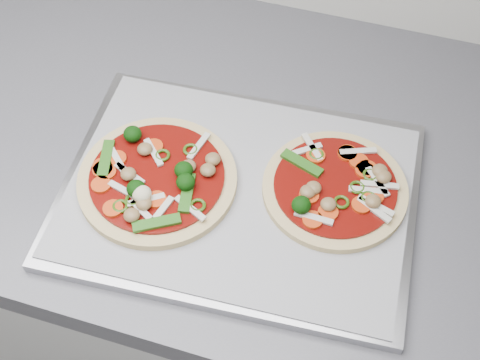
% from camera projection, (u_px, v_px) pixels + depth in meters
% --- Properties ---
extents(base_cabinet, '(3.60, 0.60, 0.86)m').
position_uv_depth(base_cabinet, '(309.00, 319.00, 1.27)').
color(base_cabinet, silver).
rests_on(base_cabinet, ground).
extents(countertop, '(3.60, 0.60, 0.04)m').
position_uv_depth(countertop, '(337.00, 177.00, 0.90)').
color(countertop, '#58585F').
rests_on(countertop, base_cabinet).
extents(baking_tray, '(0.47, 0.36, 0.01)m').
position_uv_depth(baking_tray, '(239.00, 194.00, 0.85)').
color(baking_tray, '#949499').
rests_on(baking_tray, countertop).
extents(parchment, '(0.44, 0.33, 0.00)m').
position_uv_depth(parchment, '(239.00, 190.00, 0.85)').
color(parchment, '#949499').
rests_on(parchment, baking_tray).
extents(pizza_left, '(0.23, 0.23, 0.03)m').
position_uv_depth(pizza_left, '(156.00, 179.00, 0.84)').
color(pizza_left, tan).
rests_on(pizza_left, parchment).
extents(pizza_right, '(0.24, 0.24, 0.03)m').
position_uv_depth(pizza_right, '(336.00, 188.00, 0.84)').
color(pizza_right, tan).
rests_on(pizza_right, parchment).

